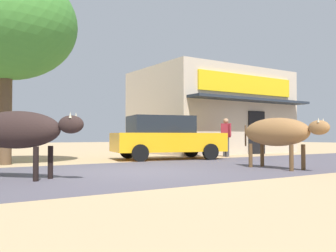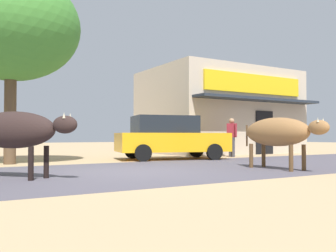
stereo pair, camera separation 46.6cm
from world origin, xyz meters
name	(u,v)px [view 1 (the left image)]	position (x,y,z in m)	size (l,w,h in m)	color
ground	(126,172)	(0.00, 0.00, 0.00)	(80.00, 80.00, 0.00)	tan
asphalt_road	(126,172)	(0.00, 0.00, 0.00)	(72.00, 5.88, 0.00)	#544F5A
storefront_right_club	(210,112)	(8.79, 7.34, 2.17)	(7.51, 6.42, 4.32)	beige
roadside_tree	(7,25)	(-2.11, 4.08, 4.36)	(4.32, 4.32, 6.10)	brown
parked_hatchback_car	(166,137)	(3.47, 3.59, 0.84)	(4.46, 2.72, 1.64)	#F6AB15
cow_near_brown	(17,130)	(-2.58, -0.05, 1.01)	(2.07, 2.49, 1.42)	#30221F
cow_far_dark	(277,132)	(3.82, -1.47, 0.99)	(0.76, 2.72, 1.39)	#9A6A3E
pedestrian_by_shop	(226,134)	(6.52, 3.57, 0.96)	(0.47, 0.61, 1.64)	#3F3F47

